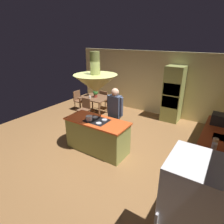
# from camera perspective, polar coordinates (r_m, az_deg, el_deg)

# --- Properties ---
(ground) EXTENTS (8.16, 8.16, 0.00)m
(ground) POSITION_cam_1_polar(r_m,az_deg,el_deg) (5.70, -3.10, -10.44)
(ground) COLOR olive
(wall_back) EXTENTS (6.80, 0.10, 2.55)m
(wall_back) POSITION_cam_1_polar(r_m,az_deg,el_deg) (8.06, 11.50, 8.74)
(wall_back) COLOR beige
(wall_back) RESTS_ON ground
(kitchen_island) EXTENTS (1.79, 0.79, 0.95)m
(kitchen_island) POSITION_cam_1_polar(r_m,az_deg,el_deg) (5.32, -4.48, -7.10)
(kitchen_island) COLOR #8C934C
(kitchen_island) RESTS_ON ground
(counter_run_right) EXTENTS (0.73, 2.57, 0.93)m
(counter_run_right) POSITION_cam_1_polar(r_m,az_deg,el_deg) (5.14, 28.43, -11.04)
(counter_run_right) COLOR #8C934C
(counter_run_right) RESTS_ON ground
(oven_tower) EXTENTS (0.66, 0.62, 2.10)m
(oven_tower) POSITION_cam_1_polar(r_m,az_deg,el_deg) (7.40, 18.05, 5.14)
(oven_tower) COLOR #8C934C
(oven_tower) RESTS_ON ground
(refrigerator) EXTENTS (0.72, 0.74, 1.77)m
(refrigerator) POSITION_cam_1_polar(r_m,az_deg,el_deg) (2.91, 22.84, -28.13)
(refrigerator) COLOR white
(refrigerator) RESTS_ON ground
(dining_table) EXTENTS (1.11, 0.93, 0.76)m
(dining_table) POSITION_cam_1_polar(r_m,az_deg,el_deg) (7.74, -5.08, 3.86)
(dining_table) COLOR brown
(dining_table) RESTS_ON ground
(person_at_island) EXTENTS (0.53, 0.23, 1.71)m
(person_at_island) POSITION_cam_1_polar(r_m,az_deg,el_deg) (5.51, 0.90, -0.07)
(person_at_island) COLOR tan
(person_at_island) RESTS_ON ground
(range_hood) EXTENTS (1.10, 1.10, 1.00)m
(range_hood) POSITION_cam_1_polar(r_m,az_deg,el_deg) (4.78, -5.01, 8.99)
(range_hood) COLOR #8C934C
(pendant_light_over_table) EXTENTS (0.32, 0.32, 0.82)m
(pendant_light_over_table) POSITION_cam_1_polar(r_m,az_deg,el_deg) (7.46, -5.39, 12.65)
(pendant_light_over_table) COLOR beige
(chair_facing_island) EXTENTS (0.40, 0.40, 0.87)m
(chair_facing_island) POSITION_cam_1_polar(r_m,az_deg,el_deg) (7.30, -8.34, 1.25)
(chair_facing_island) COLOR brown
(chair_facing_island) RESTS_ON ground
(chair_by_back_wall) EXTENTS (0.40, 0.40, 0.87)m
(chair_by_back_wall) POSITION_cam_1_polar(r_m,az_deg,el_deg) (8.31, -2.13, 4.04)
(chair_by_back_wall) COLOR brown
(chair_by_back_wall) RESTS_ON ground
(chair_at_corner) EXTENTS (0.40, 0.40, 0.87)m
(chair_at_corner) POSITION_cam_1_polar(r_m,az_deg,el_deg) (8.37, -10.11, 3.85)
(chair_at_corner) COLOR brown
(chair_at_corner) RESTS_ON ground
(potted_plant_on_table) EXTENTS (0.20, 0.20, 0.30)m
(potted_plant_on_table) POSITION_cam_1_polar(r_m,az_deg,el_deg) (7.65, -5.05, 5.72)
(potted_plant_on_table) COLOR #99382D
(potted_plant_on_table) RESTS_ON dining_table
(cup_on_table) EXTENTS (0.07, 0.07, 0.09)m
(cup_on_table) POSITION_cam_1_polar(r_m,az_deg,el_deg) (7.59, -6.79, 4.54)
(cup_on_table) COLOR white
(cup_on_table) RESTS_ON dining_table
(canister_flour) EXTENTS (0.10, 0.10, 0.14)m
(canister_flour) POSITION_cam_1_polar(r_m,az_deg,el_deg) (4.34, 28.69, -9.18)
(canister_flour) COLOR silver
(canister_flour) RESTS_ON counter_run_right
(canister_sugar) EXTENTS (0.11, 0.11, 0.17)m
(canister_sugar) POSITION_cam_1_polar(r_m,az_deg,el_deg) (4.49, 28.97, -7.99)
(canister_sugar) COLOR #E0B78C
(canister_sugar) RESTS_ON counter_run_right
(microwave_on_counter) EXTENTS (0.46, 0.36, 0.28)m
(microwave_on_counter) POSITION_cam_1_polar(r_m,az_deg,el_deg) (5.58, 30.36, -1.99)
(microwave_on_counter) COLOR #232326
(microwave_on_counter) RESTS_ON counter_run_right
(cooking_pot_on_cooktop) EXTENTS (0.18, 0.18, 0.12)m
(cooking_pot_on_cooktop) POSITION_cam_1_polar(r_m,az_deg,el_deg) (5.09, -6.98, -1.85)
(cooking_pot_on_cooktop) COLOR #B2B2B7
(cooking_pot_on_cooktop) RESTS_ON kitchen_island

